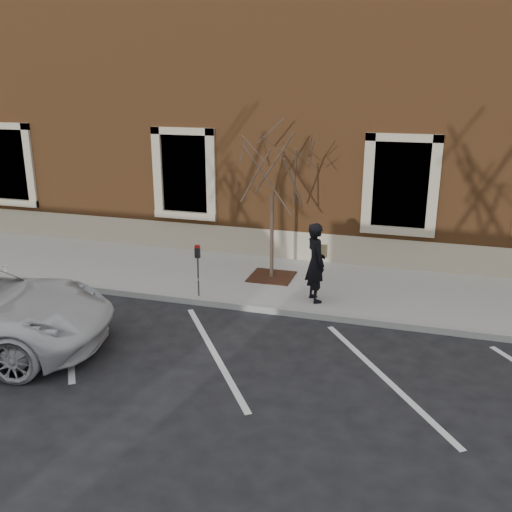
% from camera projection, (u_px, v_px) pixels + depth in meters
% --- Properties ---
extents(ground, '(120.00, 120.00, 0.00)m').
position_uv_depth(ground, '(248.00, 310.00, 12.95)').
color(ground, '#28282B').
rests_on(ground, ground).
extents(sidewalk_near, '(40.00, 3.50, 0.15)m').
position_uv_depth(sidewalk_near, '(269.00, 281.00, 14.53)').
color(sidewalk_near, '#A6A39C').
rests_on(sidewalk_near, ground).
extents(curb_near, '(40.00, 0.12, 0.15)m').
position_uv_depth(curb_near, '(248.00, 307.00, 12.89)').
color(curb_near, '#9E9E99').
rests_on(curb_near, ground).
extents(parking_stripes, '(28.00, 4.40, 0.01)m').
position_uv_depth(parking_stripes, '(214.00, 353.00, 10.95)').
color(parking_stripes, silver).
rests_on(parking_stripes, ground).
extents(building_civic, '(40.00, 8.62, 8.00)m').
position_uv_depth(building_civic, '(318.00, 110.00, 18.80)').
color(building_civic, brown).
rests_on(building_civic, ground).
extents(man, '(0.73, 0.80, 1.83)m').
position_uv_depth(man, '(316.00, 262.00, 12.83)').
color(man, black).
rests_on(man, sidewalk_near).
extents(parking_meter, '(0.11, 0.09, 1.24)m').
position_uv_depth(parking_meter, '(198.00, 261.00, 13.10)').
color(parking_meter, '#595B60').
rests_on(parking_meter, sidewalk_near).
extents(tree_grate, '(1.09, 1.09, 0.03)m').
position_uv_depth(tree_grate, '(271.00, 277.00, 14.59)').
color(tree_grate, '#3E1E13').
rests_on(tree_grate, sidewalk_near).
extents(sapling, '(2.34, 2.34, 3.90)m').
position_uv_depth(sapling, '(272.00, 171.00, 13.76)').
color(sapling, '#48352C').
rests_on(sapling, sidewalk_near).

